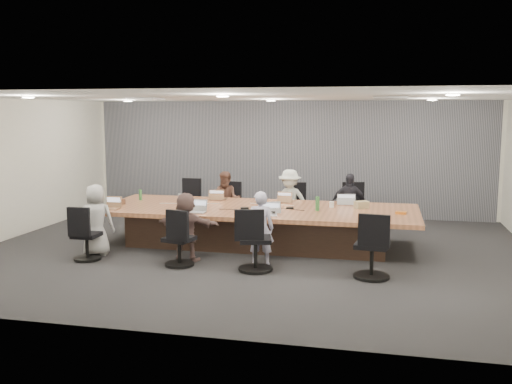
% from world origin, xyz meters
% --- Properties ---
extents(floor, '(10.00, 8.00, 0.00)m').
position_xyz_m(floor, '(0.00, 0.00, 0.00)').
color(floor, '#28282A').
rests_on(floor, ground).
extents(ceiling, '(10.00, 8.00, 0.00)m').
position_xyz_m(ceiling, '(0.00, 0.00, 2.80)').
color(ceiling, white).
rests_on(ceiling, wall_back).
extents(wall_back, '(10.00, 0.00, 2.80)m').
position_xyz_m(wall_back, '(0.00, 4.00, 1.40)').
color(wall_back, beige).
rests_on(wall_back, ground).
extents(wall_front, '(10.00, 0.00, 2.80)m').
position_xyz_m(wall_front, '(0.00, -4.00, 1.40)').
color(wall_front, beige).
rests_on(wall_front, ground).
extents(wall_left, '(0.00, 8.00, 2.80)m').
position_xyz_m(wall_left, '(-5.00, 0.00, 1.40)').
color(wall_left, beige).
rests_on(wall_left, ground).
extents(curtain, '(9.80, 0.04, 2.80)m').
position_xyz_m(curtain, '(0.00, 3.92, 1.40)').
color(curtain, slate).
rests_on(curtain, ground).
extents(conference_table, '(6.00, 2.20, 0.74)m').
position_xyz_m(conference_table, '(0.00, 0.50, 0.40)').
color(conference_table, '#402B20').
rests_on(conference_table, ground).
extents(chair_0, '(0.61, 0.61, 0.85)m').
position_xyz_m(chair_0, '(-1.96, 2.20, 0.42)').
color(chair_0, black).
rests_on(chair_0, ground).
extents(chair_1, '(0.56, 0.56, 0.76)m').
position_xyz_m(chair_1, '(-0.98, 2.20, 0.38)').
color(chair_1, black).
rests_on(chair_1, ground).
extents(chair_2, '(0.65, 0.65, 0.80)m').
position_xyz_m(chair_2, '(0.40, 2.20, 0.40)').
color(chair_2, black).
rests_on(chair_2, ground).
extents(chair_3, '(0.71, 0.71, 0.87)m').
position_xyz_m(chair_3, '(1.64, 2.20, 0.43)').
color(chair_3, black).
rests_on(chair_3, ground).
extents(chair_4, '(0.51, 0.51, 0.73)m').
position_xyz_m(chair_4, '(-2.63, -1.20, 0.36)').
color(chair_4, black).
rests_on(chair_4, ground).
extents(chair_5, '(0.62, 0.62, 0.76)m').
position_xyz_m(chair_5, '(-0.94, -1.20, 0.38)').
color(chair_5, black).
rests_on(chair_5, ground).
extents(chair_6, '(0.70, 0.70, 0.86)m').
position_xyz_m(chair_6, '(0.36, -1.20, 0.43)').
color(chair_6, black).
rests_on(chair_6, ground).
extents(chair_7, '(0.65, 0.65, 0.87)m').
position_xyz_m(chair_7, '(2.19, -1.20, 0.43)').
color(chair_7, black).
rests_on(chair_7, ground).
extents(person_1, '(0.68, 0.57, 1.26)m').
position_xyz_m(person_1, '(-0.98, 1.85, 0.63)').
color(person_1, brown).
rests_on(person_1, ground).
extents(laptop_1, '(0.34, 0.26, 0.02)m').
position_xyz_m(laptop_1, '(-0.98, 1.30, 0.75)').
color(laptop_1, '#8C6647').
rests_on(laptop_1, conference_table).
extents(person_2, '(0.93, 0.62, 1.34)m').
position_xyz_m(person_2, '(0.40, 1.85, 0.67)').
color(person_2, silver).
rests_on(person_2, ground).
extents(laptop_2, '(0.31, 0.23, 0.02)m').
position_xyz_m(laptop_2, '(0.40, 1.30, 0.75)').
color(laptop_2, '#8C6647').
rests_on(laptop_2, conference_table).
extents(person_3, '(0.79, 0.40, 1.29)m').
position_xyz_m(person_3, '(1.64, 1.85, 0.64)').
color(person_3, '#22232A').
rests_on(person_3, ground).
extents(laptop_3, '(0.36, 0.26, 0.02)m').
position_xyz_m(laptop_3, '(1.64, 1.30, 0.75)').
color(laptop_3, '#B2B2B7').
rests_on(laptop_3, conference_table).
extents(person_4, '(0.70, 0.53, 1.28)m').
position_xyz_m(person_4, '(-2.63, -0.85, 0.64)').
color(person_4, '#ADADAD').
rests_on(person_4, ground).
extents(laptop_4, '(0.31, 0.22, 0.02)m').
position_xyz_m(laptop_4, '(-2.63, -0.30, 0.75)').
color(laptop_4, '#8C6647').
rests_on(laptop_4, conference_table).
extents(person_5, '(1.11, 0.38, 1.19)m').
position_xyz_m(person_5, '(-0.94, -0.85, 0.59)').
color(person_5, brown).
rests_on(person_5, ground).
extents(laptop_5, '(0.32, 0.23, 0.02)m').
position_xyz_m(laptop_5, '(-0.94, -0.30, 0.75)').
color(laptop_5, '#B2B2B7').
rests_on(laptop_5, conference_table).
extents(person_6, '(0.50, 0.37, 1.25)m').
position_xyz_m(person_6, '(0.36, -0.85, 0.63)').
color(person_6, silver).
rests_on(person_6, ground).
extents(laptop_6, '(0.39, 0.31, 0.02)m').
position_xyz_m(laptop_6, '(0.36, -0.30, 0.75)').
color(laptop_6, '#B2B2B7').
rests_on(laptop_6, conference_table).
extents(bottle_green_left, '(0.08, 0.08, 0.22)m').
position_xyz_m(bottle_green_left, '(-2.53, 0.84, 0.85)').
color(bottle_green_left, '#357538').
rests_on(bottle_green_left, conference_table).
extents(bottle_green_right, '(0.08, 0.08, 0.26)m').
position_xyz_m(bottle_green_right, '(1.16, 0.39, 0.87)').
color(bottle_green_right, '#357538').
rests_on(bottle_green_right, conference_table).
extents(bottle_clear, '(0.08, 0.08, 0.22)m').
position_xyz_m(bottle_clear, '(-1.54, 0.46, 0.85)').
color(bottle_clear, silver).
rests_on(bottle_clear, conference_table).
extents(cup_white_far, '(0.10, 0.10, 0.10)m').
position_xyz_m(cup_white_far, '(0.05, 0.55, 0.79)').
color(cup_white_far, white).
rests_on(cup_white_far, conference_table).
extents(cup_white_near, '(0.10, 0.10, 0.11)m').
position_xyz_m(cup_white_near, '(1.38, 0.83, 0.79)').
color(cup_white_near, white).
rests_on(cup_white_near, conference_table).
extents(mug_brown, '(0.10, 0.10, 0.11)m').
position_xyz_m(mug_brown, '(-2.65, 0.29, 0.79)').
color(mug_brown, brown).
rests_on(mug_brown, conference_table).
extents(mic_left, '(0.17, 0.14, 0.03)m').
position_xyz_m(mic_left, '(-0.19, 0.29, 0.75)').
color(mic_left, black).
rests_on(mic_left, conference_table).
extents(mic_right, '(0.15, 0.12, 0.03)m').
position_xyz_m(mic_right, '(0.63, 0.50, 0.75)').
color(mic_right, black).
rests_on(mic_right, conference_table).
extents(stapler, '(0.15, 0.06, 0.06)m').
position_xyz_m(stapler, '(0.40, -0.14, 0.77)').
color(stapler, black).
rests_on(stapler, conference_table).
extents(canvas_bag, '(0.29, 0.27, 0.14)m').
position_xyz_m(canvas_bag, '(1.94, 0.85, 0.81)').
color(canvas_bag, tan).
rests_on(canvas_bag, conference_table).
extents(snack_packet, '(0.20, 0.15, 0.04)m').
position_xyz_m(snack_packet, '(2.65, 0.40, 0.76)').
color(snack_packet, '#C66317').
rests_on(snack_packet, conference_table).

